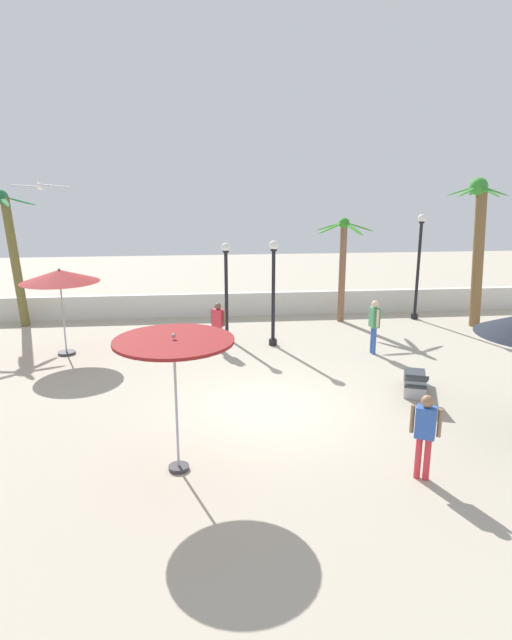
# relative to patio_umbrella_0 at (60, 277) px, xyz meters

# --- Properties ---
(ground_plane) EXTENTS (56.00, 56.00, 0.00)m
(ground_plane) POSITION_rel_patio_umbrella_0_xyz_m (5.95, -4.99, -2.51)
(ground_plane) COLOR #B2A893
(boundary_wall) EXTENTS (25.20, 0.30, 0.94)m
(boundary_wall) POSITION_rel_patio_umbrella_0_xyz_m (5.95, 4.52, -2.04)
(boundary_wall) COLOR silver
(boundary_wall) RESTS_ON ground_plane
(patio_umbrella_0) EXTENTS (2.42, 2.42, 2.79)m
(patio_umbrella_0) POSITION_rel_patio_umbrella_0_xyz_m (0.00, 0.00, 0.00)
(patio_umbrella_0) COLOR #333338
(patio_umbrella_0) RESTS_ON ground_plane
(patio_umbrella_1) EXTENTS (2.21, 2.21, 2.74)m
(patio_umbrella_1) POSITION_rel_patio_umbrella_0_xyz_m (3.83, -7.55, -0.04)
(patio_umbrella_1) COLOR #333338
(patio_umbrella_1) RESTS_ON ground_plane
(palm_tree_0) EXTENTS (2.45, 2.30, 5.10)m
(palm_tree_0) POSITION_rel_patio_umbrella_0_xyz_m (-2.58, 3.72, 0.64)
(palm_tree_0) COLOR brown
(palm_tree_0) RESTS_ON ground_plane
(palm_tree_1) EXTENTS (2.18, 2.25, 5.51)m
(palm_tree_1) POSITION_rel_patio_umbrella_0_xyz_m (14.53, 1.93, 0.81)
(palm_tree_1) COLOR brown
(palm_tree_1) RESTS_ON ground_plane
(palm_tree_2) EXTENTS (2.44, 2.49, 4.03)m
(palm_tree_2) POSITION_rel_patio_umbrella_0_xyz_m (9.81, 3.20, 0.07)
(palm_tree_2) COLOR brown
(palm_tree_2) RESTS_ON ground_plane
(lamp_post_0) EXTENTS (0.31, 0.31, 3.53)m
(lamp_post_0) POSITION_rel_patio_umbrella_0_xyz_m (6.73, 0.29, -0.55)
(lamp_post_0) COLOR black
(lamp_post_0) RESTS_ON ground_plane
(lamp_post_1) EXTENTS (0.31, 0.31, 4.15)m
(lamp_post_1) POSITION_rel_patio_umbrella_0_xyz_m (12.86, 3.20, -0.22)
(lamp_post_1) COLOR black
(lamp_post_1) RESTS_ON ground_plane
(lamp_post_2) EXTENTS (0.29, 0.29, 3.36)m
(lamp_post_2) POSITION_rel_patio_umbrella_0_xyz_m (5.22, 1.21, -0.70)
(lamp_post_2) COLOR black
(lamp_post_2) RESTS_ON ground_plane
(lounge_chair_0) EXTENTS (1.17, 1.93, 0.82)m
(lounge_chair_0) POSITION_rel_patio_umbrella_0_xyz_m (9.84, -4.33, -2.11)
(lounge_chair_0) COLOR #B7B7BC
(lounge_chair_0) RESTS_ON ground_plane
(guest_0) EXTENTS (0.27, 0.56, 1.74)m
(guest_0) POSITION_rel_patio_umbrella_0_xyz_m (9.80, -0.95, -1.45)
(guest_0) COLOR #3359B2
(guest_0) RESTS_ON ground_plane
(guest_2) EXTENTS (0.50, 0.38, 1.67)m
(guest_2) POSITION_rel_patio_umbrella_0_xyz_m (8.37, -8.35, -1.50)
(guest_2) COLOR #D8333F
(guest_2) RESTS_ON ground_plane
(guest_3) EXTENTS (0.47, 0.40, 1.58)m
(guest_3) POSITION_rel_patio_umbrella_0_xyz_m (4.88, -0.04, -1.56)
(guest_3) COLOR #26262D
(guest_3) RESTS_ON ground_plane
(seagull_0) EXTENTS (1.03, 0.38, 0.14)m
(seagull_0) POSITION_rel_patio_umbrella_0_xyz_m (1.44, -6.37, 2.80)
(seagull_0) COLOR white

